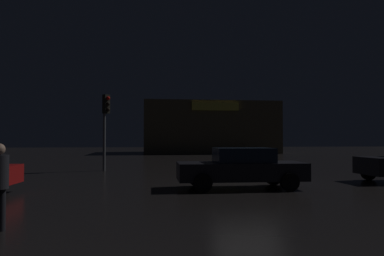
# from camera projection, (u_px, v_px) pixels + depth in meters

# --- Properties ---
(ground_plane) EXTENTS (120.00, 120.00, 0.00)m
(ground_plane) POSITION_uv_depth(u_px,v_px,m) (248.00, 184.00, 13.88)
(ground_plane) COLOR black
(store_building) EXTENTS (15.30, 9.66, 5.91)m
(store_building) POSITION_uv_depth(u_px,v_px,m) (208.00, 128.00, 45.08)
(store_building) COLOR brown
(store_building) RESTS_ON ground
(traffic_signal_main) EXTENTS (0.42, 0.43, 4.01)m
(traffic_signal_main) POSITION_uv_depth(u_px,v_px,m) (106.00, 117.00, 19.69)
(traffic_signal_main) COLOR #595B60
(traffic_signal_main) RESTS_ON ground
(car_far) EXTENTS (4.32, 1.95, 1.38)m
(car_far) POSITION_uv_depth(u_px,v_px,m) (241.00, 168.00, 12.73)
(car_far) COLOR black
(car_far) RESTS_ON ground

